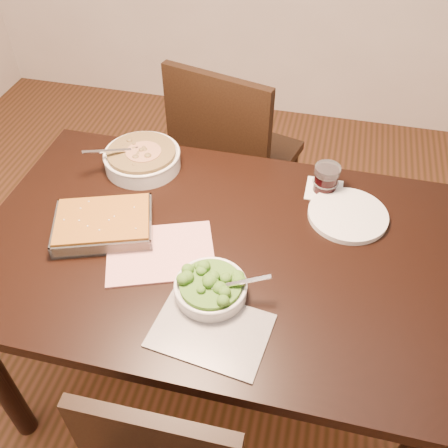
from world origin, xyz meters
name	(u,v)px	position (x,y,z in m)	size (l,w,h in m)	color
ground	(216,373)	(0.00, 0.00, 0.00)	(4.00, 4.00, 0.00)	#3F2812
table	(213,265)	(0.00, 0.00, 0.65)	(1.40, 0.90, 0.75)	black
magazine_a	(160,253)	(-0.14, -0.07, 0.75)	(0.31, 0.22, 0.01)	#BB3542
magazine_b	(211,330)	(0.07, -0.29, 0.75)	(0.29, 0.20, 0.01)	#25242C
coaster	(324,190)	(0.30, 0.32, 0.75)	(0.12, 0.12, 0.00)	white
stew_bowl	(142,158)	(-0.33, 0.30, 0.79)	(0.26, 0.26, 0.10)	silver
broccoli_bowl	(211,288)	(0.04, -0.18, 0.78)	(0.22, 0.19, 0.08)	silver
baking_dish	(104,224)	(-0.33, -0.02, 0.78)	(0.34, 0.30, 0.05)	silver
wine_tumbler	(326,178)	(0.30, 0.32, 0.80)	(0.08, 0.08, 0.09)	black
dinner_plate	(348,215)	(0.38, 0.21, 0.76)	(0.25, 0.25, 0.02)	silver
chair_far	(231,154)	(-0.11, 0.73, 0.53)	(0.55, 0.55, 0.95)	black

